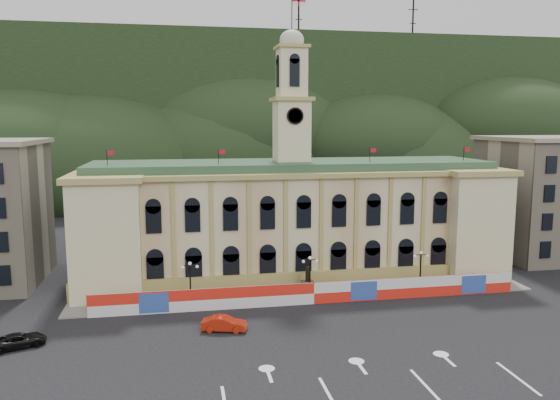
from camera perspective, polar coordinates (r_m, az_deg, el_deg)
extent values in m
plane|color=black|center=(50.86, 7.80, -16.10)|extent=(260.00, 260.00, 0.00)
cube|color=black|center=(174.58, -5.66, 8.52)|extent=(230.00, 70.00, 44.00)
cube|color=#595651|center=(162.08, 7.61, 11.35)|extent=(22.00, 8.00, 14.00)
cube|color=#595651|center=(155.59, -23.10, 9.43)|extent=(16.00, 7.00, 10.00)
cylinder|color=black|center=(165.31, 1.96, 18.33)|extent=(0.50, 0.50, 20.00)
cylinder|color=black|center=(176.05, 13.71, 17.49)|extent=(0.50, 0.50, 20.00)
cube|color=beige|center=(74.76, 1.18, -2.50)|extent=(55.00, 15.00, 14.00)
cube|color=#A49750|center=(68.72, 2.50, -8.45)|extent=(56.00, 0.80, 2.40)
cube|color=#A49750|center=(73.75, 1.20, 3.08)|extent=(56.20, 16.20, 0.60)
cube|color=#315136|center=(73.70, 1.20, 3.62)|extent=(53.00, 13.00, 1.20)
cube|color=beige|center=(72.79, -17.11, -3.16)|extent=(8.00, 17.00, 14.00)
cube|color=beige|center=(81.84, 17.67, -1.96)|extent=(8.00, 17.00, 14.00)
cube|color=beige|center=(73.47, 1.21, 7.20)|extent=(4.40, 4.40, 8.00)
cube|color=#A49750|center=(73.52, 1.22, 10.48)|extent=(5.20, 5.20, 0.50)
cube|color=beige|center=(73.73, 1.23, 13.04)|extent=(3.60, 3.60, 6.50)
cube|color=#A49750|center=(74.09, 1.24, 15.66)|extent=(4.20, 4.20, 0.40)
cylinder|color=black|center=(71.22, 1.59, 8.78)|extent=(2.20, 0.20, 2.20)
ellipsoid|color=beige|center=(74.21, 1.24, 16.35)|extent=(3.20, 3.20, 2.72)
cylinder|color=black|center=(74.74, 1.25, 18.78)|extent=(0.12, 0.12, 5.00)
cube|color=white|center=(75.27, 1.97, 20.10)|extent=(1.80, 0.04, 1.20)
cube|color=#BA0B26|center=(75.24, 1.97, 20.10)|extent=(1.80, 0.02, 0.22)
cube|color=#BA0B26|center=(75.24, 1.97, 20.10)|extent=(0.22, 0.02, 1.20)
cube|color=tan|center=(95.43, 26.97, 0.15)|extent=(20.00, 16.00, 18.00)
cube|color=red|center=(63.87, 3.56, -9.71)|extent=(50.00, 0.25, 2.50)
cube|color=#2D4A99|center=(62.06, -13.04, -10.45)|extent=(3.20, 0.05, 2.20)
cube|color=#2D4A99|center=(65.41, 8.76, -9.36)|extent=(3.20, 0.05, 2.20)
cube|color=#2D4A99|center=(71.12, 19.59, -8.31)|extent=(3.20, 0.05, 2.20)
cube|color=slate|center=(66.77, 2.97, -9.96)|extent=(56.00, 5.50, 0.16)
cube|color=#595651|center=(66.76, 2.92, -9.22)|extent=(1.40, 1.40, 1.80)
cylinder|color=black|center=(66.27, 2.93, -7.82)|extent=(0.60, 0.60, 1.60)
sphere|color=black|center=(66.02, 2.94, -7.07)|extent=(0.44, 0.44, 0.44)
cylinder|color=black|center=(64.37, -9.30, -10.69)|extent=(0.44, 0.44, 0.30)
cylinder|color=black|center=(63.68, -9.35, -8.78)|extent=(0.18, 0.18, 4.80)
cube|color=black|center=(63.05, -9.40, -6.78)|extent=(1.60, 0.08, 0.08)
sphere|color=silver|center=(63.08, -10.13, -6.93)|extent=(0.36, 0.36, 0.36)
sphere|color=silver|center=(63.11, -8.66, -6.89)|extent=(0.36, 0.36, 0.36)
sphere|color=silver|center=(62.99, -9.40, -6.56)|extent=(0.40, 0.40, 0.40)
cylinder|color=black|center=(66.06, 3.12, -10.10)|extent=(0.44, 0.44, 0.30)
cylinder|color=black|center=(65.39, 3.14, -8.22)|extent=(0.18, 0.18, 4.80)
cube|color=black|center=(64.78, 3.15, -6.27)|extent=(1.60, 0.08, 0.08)
sphere|color=silver|center=(64.64, 2.46, -6.44)|extent=(0.36, 0.36, 0.36)
sphere|color=silver|center=(65.00, 3.84, -6.36)|extent=(0.36, 0.36, 0.36)
sphere|color=silver|center=(64.72, 3.15, -6.06)|extent=(0.40, 0.40, 0.40)
cylinder|color=black|center=(70.55, 14.39, -9.15)|extent=(0.44, 0.44, 0.30)
cylinder|color=black|center=(69.92, 14.45, -7.39)|extent=(0.18, 0.18, 4.80)
cube|color=black|center=(69.35, 14.52, -5.56)|extent=(1.60, 0.08, 0.08)
sphere|color=silver|center=(69.05, 13.91, -5.72)|extent=(0.36, 0.36, 0.36)
sphere|color=silver|center=(69.72, 15.12, -5.63)|extent=(0.36, 0.36, 0.36)
sphere|color=silver|center=(69.29, 14.53, -5.36)|extent=(0.40, 0.40, 0.40)
imported|color=#AB1E0C|center=(56.44, -5.85, -12.73)|extent=(3.69, 5.29, 1.50)
imported|color=black|center=(57.84, -25.59, -13.09)|extent=(5.41, 6.22, 1.32)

